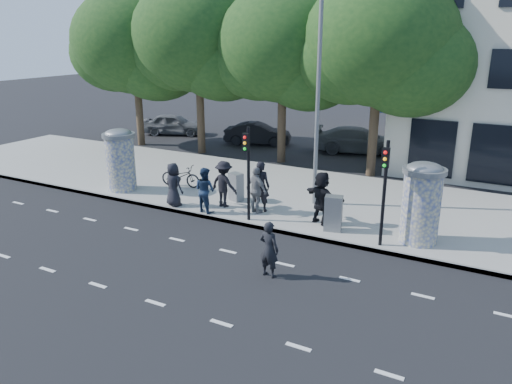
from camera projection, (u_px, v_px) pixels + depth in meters
The scene contains 27 objects.
ground at pixel (203, 269), 14.65m from camera, with size 120.00×120.00×0.00m, color black.
sidewalk at pixel (303, 196), 20.93m from camera, with size 40.00×8.00×0.15m, color gray.
curb at pixel (259, 227), 17.61m from camera, with size 40.00×0.10×0.16m, color slate.
lane_dash_near at pixel (155, 303), 12.80m from camera, with size 32.00×0.12×0.01m, color silver.
lane_dash_far at pixel (228, 251), 15.82m from camera, with size 32.00×0.12×0.01m, color silver.
ad_column_left at pixel (120, 158), 21.20m from camera, with size 1.36×1.36×2.65m.
ad_column_right at pixel (422, 201), 15.79m from camera, with size 1.36×1.36×2.65m.
traffic_pole_near at pixel (248, 165), 17.43m from camera, with size 0.22×0.31×3.40m.
traffic_pole_far at pixel (384, 183), 15.27m from camera, with size 0.22×0.31×3.40m.
street_lamp at pixel (318, 85), 18.40m from camera, with size 0.25×0.93×8.00m.
tree_far_left at pixel (134, 41), 29.11m from camera, with size 7.20×7.20×9.26m.
tree_mid_left at pixel (198, 35), 26.99m from camera, with size 7.20×7.20×9.57m.
tree_near_left at pixel (283, 45), 25.05m from camera, with size 6.80×6.80×8.97m.
tree_center at pixel (380, 40), 22.39m from camera, with size 7.00×7.00×9.30m.
ped_a at pixel (174, 185), 19.35m from camera, with size 0.84×0.54×1.71m, color black.
ped_b at pixel (261, 186), 18.73m from camera, with size 0.71×0.47×1.94m, color black.
ped_c at pixel (205, 190), 18.69m from camera, with size 0.84×0.65×1.72m, color #1C2D48.
ped_d at pixel (224, 184), 19.25m from camera, with size 1.17×0.67×1.81m, color black.
ped_e at pixel (256, 190), 18.55m from camera, with size 1.03×0.59×1.76m, color gray.
ped_f at pixel (322, 198), 17.48m from camera, with size 1.76×0.63×1.90m, color black.
man_road at pixel (269, 249), 13.99m from camera, with size 0.60×0.40×1.65m, color black.
bicycle at pixel (181, 176), 21.88m from camera, with size 1.83×0.64×0.96m, color black.
cabinet_left at pixel (236, 187), 20.05m from camera, with size 0.54×0.39×1.13m, color gray.
cabinet_right at pixel (333, 213), 16.95m from camera, with size 0.59×0.43×1.23m, color slate.
car_left at pixel (174, 124), 33.86m from camera, with size 4.18×1.68×1.42m, color #5B5D63.
car_mid at pixel (258, 134), 30.92m from camera, with size 4.05×1.41×1.33m, color black.
car_right at pixel (359, 140), 28.73m from camera, with size 5.02×2.04×1.46m, color #53565A.
Camera 1 is at (7.63, -10.97, 6.61)m, focal length 35.00 mm.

